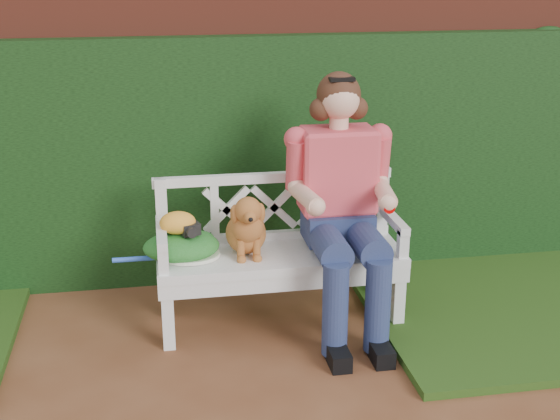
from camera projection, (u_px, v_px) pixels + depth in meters
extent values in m
plane|color=brown|center=(211.00, 412.00, 3.81)|extent=(60.00, 60.00, 0.00)
cube|color=brown|center=(183.00, 121.00, 5.21)|extent=(10.00, 0.30, 2.20)
cube|color=#1D4919|center=(186.00, 164.00, 5.09)|extent=(10.00, 0.18, 1.70)
cube|color=#1E3D14|center=(556.00, 296.00, 5.03)|extent=(2.60, 2.00, 0.05)
cube|color=black|center=(190.00, 229.00, 4.41)|extent=(0.13, 0.11, 0.07)
ellipsoid|color=#F7A12D|center=(178.00, 223.00, 4.41)|extent=(0.25, 0.22, 0.14)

